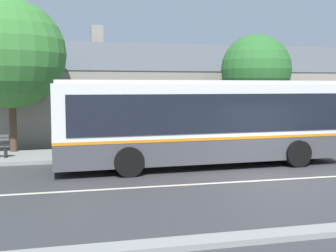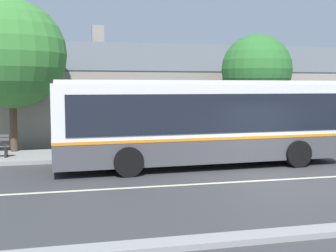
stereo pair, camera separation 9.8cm
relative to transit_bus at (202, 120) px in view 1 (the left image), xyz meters
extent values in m
plane|color=#38383A|center=(1.75, -2.90, -1.71)|extent=(300.00, 300.00, 0.00)
cube|color=gray|center=(1.75, 3.10, -1.64)|extent=(60.00, 3.00, 0.15)
cube|color=beige|center=(1.75, -2.90, -1.71)|extent=(60.00, 0.16, 0.01)
cube|color=gray|center=(3.71, 9.88, 0.13)|extent=(24.68, 8.01, 3.69)
cube|color=#4C5156|center=(3.71, 7.88, 2.86)|extent=(25.28, 4.07, 1.93)
cube|color=#4C5156|center=(3.71, 11.89, 2.86)|extent=(25.28, 4.07, 1.93)
cube|color=gray|center=(-3.08, 10.69, 4.25)|extent=(0.70, 0.70, 1.20)
cube|color=black|center=(-4.93, 5.85, 0.31)|extent=(1.10, 0.06, 1.30)
cube|color=#4C3323|center=(7.41, 5.85, -0.66)|extent=(1.00, 0.06, 2.10)
cube|color=#47474C|center=(-0.02, 0.00, -1.02)|extent=(10.93, 2.92, 0.84)
cube|color=orange|center=(-0.02, 0.00, -0.55)|extent=(10.95, 2.94, 0.10)
cube|color=white|center=(-0.02, 0.00, 0.43)|extent=(10.93, 2.92, 1.86)
cube|color=white|center=(-0.02, 0.00, 1.42)|extent=(10.71, 2.79, 0.12)
cube|color=black|center=(-0.07, 1.26, 0.33)|extent=(9.97, 0.42, 1.36)
cube|color=black|center=(0.03, -1.27, 0.33)|extent=(9.97, 0.42, 1.36)
cube|color=black|center=(5.42, 0.21, 0.33)|extent=(0.13, 2.20, 1.36)
cube|color=black|center=(5.42, 0.21, 1.22)|extent=(0.11, 1.75, 0.24)
cube|color=black|center=(5.44, 0.21, -1.31)|extent=(0.18, 2.50, 0.28)
cube|color=#192D99|center=(-1.42, 1.21, -1.02)|extent=(3.03, 0.15, 0.59)
cube|color=black|center=(4.16, 1.43, -0.22)|extent=(0.90, 0.07, 2.45)
cylinder|color=black|center=(3.29, 1.38, -1.21)|extent=(1.01, 0.32, 1.00)
cylinder|color=black|center=(3.39, -1.12, -1.21)|extent=(1.01, 0.32, 1.00)
cylinder|color=black|center=(-3.05, 1.13, -1.21)|extent=(1.01, 0.32, 1.00)
cylinder|color=black|center=(-2.95, -1.37, -1.21)|extent=(1.01, 0.32, 1.00)
cube|color=black|center=(-7.33, 2.78, -1.34)|extent=(0.08, 0.43, 0.45)
cube|color=#4C4C4C|center=(-3.04, 3.05, -1.11)|extent=(1.56, 0.10, 0.04)
cube|color=#4C4C4C|center=(-3.04, 2.91, -1.11)|extent=(1.56, 0.10, 0.04)
cube|color=#4C4C4C|center=(-3.04, 2.76, -1.11)|extent=(1.56, 0.10, 0.04)
cube|color=#4C4C4C|center=(-3.04, 2.64, -0.81)|extent=(1.56, 0.04, 0.10)
cube|color=#4C4C4C|center=(-3.04, 2.64, -0.67)|extent=(1.56, 0.04, 0.10)
cube|color=black|center=(-2.42, 2.91, -1.34)|extent=(0.08, 0.43, 0.45)
cube|color=black|center=(-3.66, 2.91, -1.34)|extent=(0.08, 0.43, 0.45)
cylinder|color=#4C3828|center=(4.17, 4.25, -0.37)|extent=(0.34, 0.34, 2.70)
sphere|color=#2D6B2D|center=(4.17, 4.25, 2.10)|extent=(3.43, 3.43, 3.43)
cylinder|color=#4C3828|center=(-7.20, 4.30, -0.29)|extent=(0.32, 0.32, 2.84)
sphere|color=#387A33|center=(-7.20, 4.30, 2.65)|extent=(4.69, 4.69, 4.69)
cylinder|color=gray|center=(5.55, 2.10, -0.36)|extent=(0.07, 0.07, 2.40)
cube|color=#1959A5|center=(5.55, 2.08, 0.59)|extent=(0.36, 0.03, 0.48)
camera|label=1|loc=(-4.90, -14.97, 1.26)|focal=45.00mm
camera|label=2|loc=(-4.80, -14.99, 1.26)|focal=45.00mm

